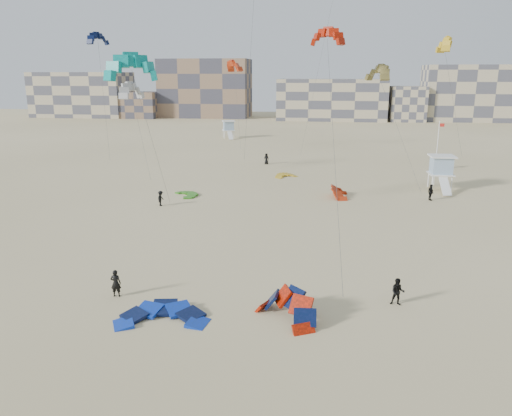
# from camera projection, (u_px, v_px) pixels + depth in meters

# --- Properties ---
(ground) EXTENTS (320.00, 320.00, 0.00)m
(ground) POSITION_uv_depth(u_px,v_px,m) (160.00, 309.00, 29.50)
(ground) COLOR beige
(ground) RESTS_ON ground
(kite_ground_blue) EXTENTS (5.54, 5.74, 1.81)m
(kite_ground_blue) POSITION_uv_depth(u_px,v_px,m) (162.00, 320.00, 28.16)
(kite_ground_blue) COLOR #062AC5
(kite_ground_blue) RESTS_ON ground
(kite_ground_orange) EXTENTS (5.88, 5.88, 4.19)m
(kite_ground_orange) POSITION_uv_depth(u_px,v_px,m) (286.00, 319.00, 28.27)
(kite_ground_orange) COLOR #FF1D04
(kite_ground_orange) RESTS_ON ground
(kite_ground_green) EXTENTS (4.60, 4.54, 0.60)m
(kite_ground_green) POSITION_uv_depth(u_px,v_px,m) (187.00, 195.00, 57.02)
(kite_ground_green) COLOR #2B8516
(kite_ground_green) RESTS_ON ground
(kite_ground_red_far) EXTENTS (3.91, 3.84, 3.85)m
(kite_ground_red_far) POSITION_uv_depth(u_px,v_px,m) (340.00, 197.00, 56.26)
(kite_ground_red_far) COLOR #AF310E
(kite_ground_red_far) RESTS_ON ground
(kite_ground_yellow) EXTENTS (4.27, 4.30, 1.42)m
(kite_ground_yellow) POSITION_uv_depth(u_px,v_px,m) (286.00, 177.00, 67.35)
(kite_ground_yellow) COLOR gold
(kite_ground_yellow) RESTS_ON ground
(kitesurfer_main) EXTENTS (0.69, 0.49, 1.76)m
(kitesurfer_main) POSITION_uv_depth(u_px,v_px,m) (116.00, 283.00, 30.92)
(kitesurfer_main) COLOR black
(kitesurfer_main) RESTS_ON ground
(kitesurfer_b) EXTENTS (0.88, 0.72, 1.68)m
(kitesurfer_b) POSITION_uv_depth(u_px,v_px,m) (398.00, 292.00, 29.79)
(kitesurfer_b) COLOR black
(kitesurfer_b) RESTS_ON ground
(kitesurfer_c) EXTENTS (0.71, 1.10, 1.60)m
(kitesurfer_c) POSITION_uv_depth(u_px,v_px,m) (161.00, 198.00, 52.35)
(kitesurfer_c) COLOR black
(kitesurfer_c) RESTS_ON ground
(kitesurfer_d) EXTENTS (0.72, 1.14, 1.80)m
(kitesurfer_d) POSITION_uv_depth(u_px,v_px,m) (431.00, 192.00, 54.59)
(kitesurfer_d) COLOR black
(kitesurfer_d) RESTS_ON ground
(kitesurfer_e) EXTENTS (0.89, 0.65, 1.66)m
(kitesurfer_e) POSITION_uv_depth(u_px,v_px,m) (266.00, 159.00, 76.69)
(kitesurfer_e) COLOR black
(kitesurfer_e) RESTS_ON ground
(kitesurfer_f) EXTENTS (1.08, 1.66, 1.71)m
(kitesurfer_f) POSITION_uv_depth(u_px,v_px,m) (450.00, 162.00, 73.42)
(kitesurfer_f) COLOR black
(kitesurfer_f) RESTS_ON ground
(kite_fly_teal_a) EXTENTS (6.06, 7.01, 14.26)m
(kite_fly_teal_a) POSITION_uv_depth(u_px,v_px,m) (132.00, 70.00, 43.01)
(kite_fly_teal_a) COLOR #119D93
(kite_fly_teal_a) RESTS_ON ground
(kite_fly_orange) EXTENTS (4.57, 31.82, 17.46)m
(kite_fly_orange) POSITION_uv_depth(u_px,v_px,m) (327.00, 38.00, 53.02)
(kite_fly_orange) COLOR #FF1D04
(kite_fly_orange) RESTS_ON ground
(kite_fly_grey) EXTENTS (6.46, 7.95, 11.66)m
(kite_fly_grey) POSITION_uv_depth(u_px,v_px,m) (131.00, 92.00, 63.49)
(kite_fly_grey) COLOR silver
(kite_fly_grey) RESTS_ON ground
(kite_fly_olive) EXTENTS (7.16, 9.76, 13.95)m
(kite_fly_olive) POSITION_uv_depth(u_px,v_px,m) (378.00, 74.00, 57.40)
(kite_fly_olive) COLOR olive
(kite_fly_olive) RESTS_ON ground
(kite_fly_yellow) EXTENTS (6.99, 5.25, 17.88)m
(kite_fly_yellow) POSITION_uv_depth(u_px,v_px,m) (444.00, 46.00, 70.87)
(kite_fly_yellow) COLOR gold
(kite_fly_yellow) RESTS_ON ground
(kite_fly_navy) EXTENTS (5.98, 9.03, 18.91)m
(kite_fly_navy) POSITION_uv_depth(u_px,v_px,m) (98.00, 40.00, 76.45)
(kite_fly_navy) COLOR #0B133D
(kite_fly_navy) RESTS_ON ground
(kite_fly_red) EXTENTS (5.40, 5.35, 15.27)m
(kite_fly_red) POSITION_uv_depth(u_px,v_px,m) (234.00, 67.00, 83.48)
(kite_fly_red) COLOR #AF310E
(kite_fly_red) RESTS_ON ground
(lifeguard_tower_near) EXTENTS (2.96, 5.59, 4.07)m
(lifeguard_tower_near) POSITION_uv_depth(u_px,v_px,m) (441.00, 172.00, 59.76)
(lifeguard_tower_near) COLOR white
(lifeguard_tower_near) RESTS_ON ground
(lifeguard_tower_far) EXTENTS (3.35, 5.49, 3.72)m
(lifeguard_tower_far) POSITION_uv_depth(u_px,v_px,m) (229.00, 129.00, 107.77)
(lifeguard_tower_far) COLOR white
(lifeguard_tower_far) RESTS_ON ground
(flagpole) EXTENTS (0.65, 0.10, 7.96)m
(flagpole) POSITION_uv_depth(u_px,v_px,m) (437.00, 152.00, 61.15)
(flagpole) COLOR white
(flagpole) RESTS_ON ground
(condo_west_a) EXTENTS (30.00, 15.00, 14.00)m
(condo_west_a) POSITION_uv_depth(u_px,v_px,m) (83.00, 95.00, 161.62)
(condo_west_a) COLOR tan
(condo_west_a) RESTS_ON ground
(condo_west_b) EXTENTS (28.00, 14.00, 18.00)m
(condo_west_b) POSITION_uv_depth(u_px,v_px,m) (206.00, 88.00, 159.38)
(condo_west_b) COLOR #81644E
(condo_west_b) RESTS_ON ground
(condo_mid) EXTENTS (32.00, 16.00, 12.00)m
(condo_mid) POSITION_uv_depth(u_px,v_px,m) (331.00, 99.00, 150.79)
(condo_mid) COLOR tan
(condo_mid) RESTS_ON ground
(condo_east) EXTENTS (26.00, 14.00, 16.00)m
(condo_east) POSITION_uv_depth(u_px,v_px,m) (469.00, 93.00, 146.63)
(condo_east) COLOR tan
(condo_east) RESTS_ON ground
(condo_fill_left) EXTENTS (12.00, 10.00, 8.00)m
(condo_fill_left) POSITION_uv_depth(u_px,v_px,m) (140.00, 105.00, 157.72)
(condo_fill_left) COLOR #81644E
(condo_fill_left) RESTS_ON ground
(condo_fill_right) EXTENTS (10.00, 10.00, 10.00)m
(condo_fill_right) POSITION_uv_depth(u_px,v_px,m) (407.00, 104.00, 146.09)
(condo_fill_right) COLOR tan
(condo_fill_right) RESTS_ON ground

